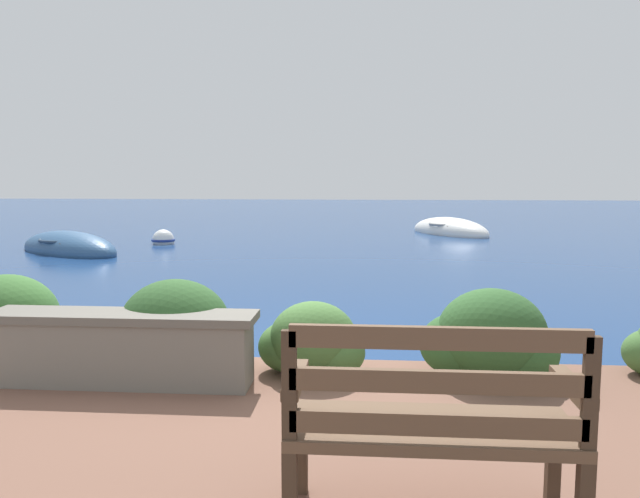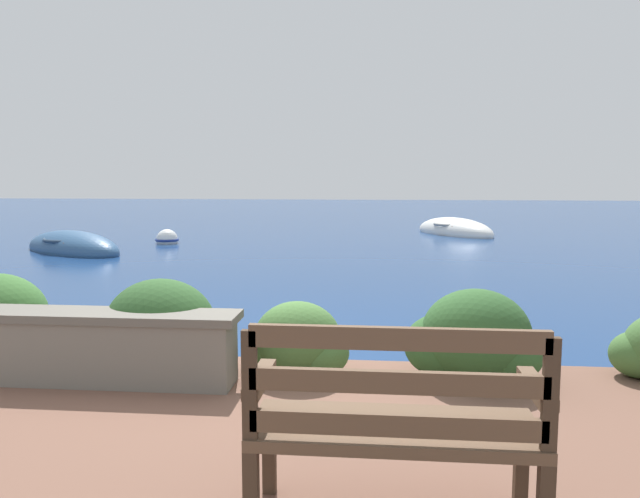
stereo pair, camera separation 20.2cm
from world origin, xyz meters
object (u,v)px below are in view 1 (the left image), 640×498
(rowboat_nearest, at_px, (69,249))
(rowboat_mid, at_px, (450,231))
(mooring_buoy, at_px, (163,240))
(park_bench, at_px, (432,421))

(rowboat_nearest, relative_size, rowboat_mid, 1.01)
(rowboat_mid, relative_size, mooring_buoy, 5.58)
(park_bench, relative_size, rowboat_nearest, 0.37)
(rowboat_nearest, bearing_deg, rowboat_mid, 63.71)
(park_bench, relative_size, mooring_buoy, 2.07)
(rowboat_mid, height_order, mooring_buoy, rowboat_mid)
(rowboat_mid, distance_m, mooring_buoy, 8.32)
(rowboat_nearest, height_order, rowboat_mid, rowboat_mid)
(park_bench, distance_m, rowboat_mid, 16.32)
(park_bench, bearing_deg, mooring_buoy, 111.58)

